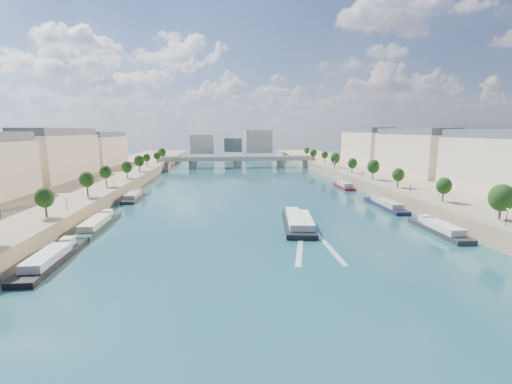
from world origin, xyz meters
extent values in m
plane|color=#0E353E|center=(0.00, 100.00, 0.00)|extent=(700.00, 700.00, 0.00)
cube|color=#9E8460|center=(-72.00, 100.00, 2.50)|extent=(44.00, 520.00, 5.00)
cube|color=#9E8460|center=(72.00, 100.00, 2.50)|extent=(44.00, 520.00, 5.00)
cube|color=gray|center=(-57.00, 100.00, 5.05)|extent=(14.00, 520.00, 0.10)
cube|color=gray|center=(57.00, 100.00, 5.05)|extent=(14.00, 520.00, 0.10)
cylinder|color=#382B1E|center=(-55.00, 66.00, 6.91)|extent=(0.50, 0.50, 3.82)
ellipsoid|color=black|center=(-55.00, 66.00, 10.50)|extent=(4.80, 4.80, 5.52)
cylinder|color=#382B1E|center=(-55.00, 90.00, 6.91)|extent=(0.50, 0.50, 3.82)
ellipsoid|color=black|center=(-55.00, 90.00, 10.50)|extent=(4.80, 4.80, 5.52)
cylinder|color=#382B1E|center=(-55.00, 114.00, 6.91)|extent=(0.50, 0.50, 3.82)
ellipsoid|color=black|center=(-55.00, 114.00, 10.50)|extent=(4.80, 4.80, 5.52)
cylinder|color=#382B1E|center=(-55.00, 138.00, 6.91)|extent=(0.50, 0.50, 3.82)
ellipsoid|color=black|center=(-55.00, 138.00, 10.50)|extent=(4.80, 4.80, 5.52)
cylinder|color=#382B1E|center=(-55.00, 162.00, 6.91)|extent=(0.50, 0.50, 3.82)
ellipsoid|color=black|center=(-55.00, 162.00, 10.50)|extent=(4.80, 4.80, 5.52)
cylinder|color=#382B1E|center=(-55.00, 186.00, 6.91)|extent=(0.50, 0.50, 3.82)
ellipsoid|color=black|center=(-55.00, 186.00, 10.50)|extent=(4.80, 4.80, 5.52)
cylinder|color=#382B1E|center=(-55.00, 210.00, 6.91)|extent=(0.50, 0.50, 3.82)
ellipsoid|color=black|center=(-55.00, 210.00, 10.50)|extent=(4.80, 4.80, 5.52)
cylinder|color=#382B1E|center=(-55.00, 234.00, 6.91)|extent=(0.50, 0.50, 3.82)
ellipsoid|color=black|center=(-55.00, 234.00, 10.50)|extent=(4.80, 4.80, 5.52)
cylinder|color=#382B1E|center=(55.00, 50.00, 6.91)|extent=(0.50, 0.50, 3.82)
ellipsoid|color=black|center=(55.00, 50.00, 10.50)|extent=(4.80, 4.80, 5.52)
cylinder|color=#382B1E|center=(55.00, 74.00, 6.91)|extent=(0.50, 0.50, 3.82)
ellipsoid|color=black|center=(55.00, 74.00, 10.50)|extent=(4.80, 4.80, 5.52)
cylinder|color=#382B1E|center=(55.00, 98.00, 6.91)|extent=(0.50, 0.50, 3.82)
ellipsoid|color=black|center=(55.00, 98.00, 10.50)|extent=(4.80, 4.80, 5.52)
cylinder|color=#382B1E|center=(55.00, 122.00, 6.91)|extent=(0.50, 0.50, 3.82)
ellipsoid|color=black|center=(55.00, 122.00, 10.50)|extent=(4.80, 4.80, 5.52)
cylinder|color=#382B1E|center=(55.00, 146.00, 6.91)|extent=(0.50, 0.50, 3.82)
ellipsoid|color=black|center=(55.00, 146.00, 10.50)|extent=(4.80, 4.80, 5.52)
cylinder|color=#382B1E|center=(55.00, 170.00, 6.91)|extent=(0.50, 0.50, 3.82)
ellipsoid|color=black|center=(55.00, 170.00, 10.50)|extent=(4.80, 4.80, 5.52)
cylinder|color=#382B1E|center=(55.00, 194.00, 6.91)|extent=(0.50, 0.50, 3.82)
ellipsoid|color=black|center=(55.00, 194.00, 10.50)|extent=(4.80, 4.80, 5.52)
cylinder|color=#382B1E|center=(55.00, 218.00, 6.91)|extent=(0.50, 0.50, 3.82)
ellipsoid|color=black|center=(55.00, 218.00, 10.50)|extent=(4.80, 4.80, 5.52)
cylinder|color=#382B1E|center=(55.00, 242.00, 6.91)|extent=(0.50, 0.50, 3.82)
ellipsoid|color=black|center=(55.00, 242.00, 10.50)|extent=(4.80, 4.80, 5.52)
cylinder|color=black|center=(-52.50, 70.00, 7.00)|extent=(0.14, 0.14, 4.00)
sphere|color=#FFE5B2|center=(-52.50, 70.00, 9.10)|extent=(0.36, 0.36, 0.36)
cylinder|color=black|center=(-52.50, 110.00, 7.00)|extent=(0.14, 0.14, 4.00)
sphere|color=#FFE5B2|center=(-52.50, 110.00, 9.10)|extent=(0.36, 0.36, 0.36)
cylinder|color=black|center=(-52.50, 150.00, 7.00)|extent=(0.14, 0.14, 4.00)
sphere|color=#FFE5B2|center=(-52.50, 150.00, 9.10)|extent=(0.36, 0.36, 0.36)
cylinder|color=black|center=(-52.50, 190.00, 7.00)|extent=(0.14, 0.14, 4.00)
sphere|color=#FFE5B2|center=(-52.50, 190.00, 9.10)|extent=(0.36, 0.36, 0.36)
cylinder|color=black|center=(52.50, 45.00, 7.00)|extent=(0.14, 0.14, 4.00)
sphere|color=#FFE5B2|center=(52.50, 45.00, 9.10)|extent=(0.36, 0.36, 0.36)
cylinder|color=black|center=(52.50, 85.00, 7.00)|extent=(0.14, 0.14, 4.00)
sphere|color=#FFE5B2|center=(52.50, 85.00, 9.10)|extent=(0.36, 0.36, 0.36)
cylinder|color=black|center=(52.50, 125.00, 7.00)|extent=(0.14, 0.14, 4.00)
sphere|color=#FFE5B2|center=(52.50, 125.00, 9.10)|extent=(0.36, 0.36, 0.36)
cylinder|color=black|center=(52.50, 165.00, 7.00)|extent=(0.14, 0.14, 4.00)
sphere|color=#FFE5B2|center=(52.50, 165.00, 9.10)|extent=(0.36, 0.36, 0.36)
cylinder|color=black|center=(52.50, 205.00, 7.00)|extent=(0.14, 0.14, 4.00)
sphere|color=#FFE5B2|center=(52.50, 205.00, 9.10)|extent=(0.36, 0.36, 0.36)
cube|color=beige|center=(-85.00, 141.00, 15.00)|extent=(16.00, 52.00, 20.00)
cube|color=#474C54|center=(-85.00, 141.00, 26.60)|extent=(14.72, 50.44, 3.20)
cube|color=beige|center=(-85.00, 199.00, 15.00)|extent=(16.00, 52.00, 20.00)
cube|color=#474C54|center=(-85.00, 199.00, 26.60)|extent=(14.72, 50.44, 3.20)
cube|color=beige|center=(85.00, 83.00, 15.00)|extent=(16.00, 52.00, 20.00)
cube|color=#474C54|center=(85.00, 83.00, 26.60)|extent=(14.72, 50.44, 3.20)
cube|color=beige|center=(85.00, 141.00, 15.00)|extent=(16.00, 52.00, 20.00)
cube|color=#474C54|center=(85.00, 141.00, 26.60)|extent=(14.72, 50.44, 3.20)
cube|color=beige|center=(85.00, 199.00, 15.00)|extent=(16.00, 52.00, 20.00)
cube|color=#474C54|center=(85.00, 199.00, 26.60)|extent=(14.72, 50.44, 3.20)
cube|color=beige|center=(-30.00, 310.00, 14.00)|extent=(22.00, 18.00, 18.00)
cube|color=beige|center=(25.00, 320.00, 16.00)|extent=(26.00, 20.00, 22.00)
cube|color=#474C54|center=(0.00, 335.00, 12.00)|extent=(18.00, 16.00, 14.00)
cube|color=#C1B79E|center=(0.00, 225.48, 6.20)|extent=(112.00, 11.00, 2.20)
cube|color=#C1B79E|center=(0.00, 220.48, 7.70)|extent=(112.00, 0.80, 0.90)
cube|color=#C1B79E|center=(0.00, 230.48, 7.70)|extent=(112.00, 0.80, 0.90)
cylinder|color=#C1B79E|center=(-32.00, 225.48, 2.50)|extent=(6.40, 6.40, 5.00)
cylinder|color=#C1B79E|center=(0.00, 225.48, 2.50)|extent=(6.40, 6.40, 5.00)
cylinder|color=#C1B79E|center=(32.00, 225.48, 2.50)|extent=(6.40, 6.40, 5.00)
cube|color=#C1B79E|center=(-52.00, 225.48, 2.50)|extent=(6.00, 12.00, 5.00)
cube|color=#C1B79E|center=(52.00, 225.48, 2.50)|extent=(6.00, 12.00, 5.00)
cube|color=black|center=(10.00, 68.12, 0.37)|extent=(11.28, 27.92, 1.94)
cube|color=silver|center=(10.00, 65.95, 2.21)|extent=(8.64, 18.32, 1.74)
cube|color=silver|center=(10.00, 76.26, 2.24)|extent=(4.27, 3.74, 1.80)
cube|color=silver|center=(6.80, 51.12, 0.02)|extent=(7.72, 25.46, 0.04)
cube|color=silver|center=(13.20, 51.12, 0.02)|extent=(1.48, 26.01, 0.04)
cube|color=black|center=(-45.50, 45.61, 0.30)|extent=(5.00, 24.21, 1.80)
cube|color=#B6BAC3|center=(-45.50, 43.67, 2.00)|extent=(4.10, 13.32, 1.60)
cube|color=#B6BAC3|center=(-45.50, 52.87, 2.10)|extent=(2.50, 2.91, 1.80)
cube|color=#16382E|center=(-45.50, 71.77, 0.30)|extent=(5.00, 26.55, 1.80)
cube|color=beige|center=(-45.50, 69.65, 2.00)|extent=(4.10, 14.60, 1.60)
cube|color=beige|center=(-45.50, 79.74, 2.10)|extent=(2.50, 3.19, 1.80)
cube|color=#262628|center=(-45.50, 111.26, 0.30)|extent=(5.00, 20.82, 1.80)
cube|color=#92929A|center=(-45.50, 109.60, 2.00)|extent=(4.10, 11.45, 1.60)
cube|color=#92929A|center=(-45.50, 117.51, 2.10)|extent=(2.50, 2.50, 1.80)
cube|color=#27282A|center=(45.50, 57.93, 0.30)|extent=(5.00, 21.78, 1.80)
cube|color=silver|center=(45.50, 56.19, 2.00)|extent=(4.10, 11.98, 1.60)
cube|color=silver|center=(45.50, 64.47, 2.10)|extent=(2.50, 2.61, 1.80)
cube|color=#1D1B3C|center=(45.50, 88.11, 0.30)|extent=(5.00, 25.35, 1.80)
cube|color=#BCB98D|center=(45.50, 86.08, 2.00)|extent=(4.10, 13.94, 1.60)
cube|color=#BCB98D|center=(45.50, 95.72, 2.10)|extent=(2.50, 3.04, 1.80)
cube|color=maroon|center=(45.50, 129.48, 0.30)|extent=(5.00, 17.73, 1.80)
cube|color=#B1B4BE|center=(45.50, 128.06, 2.00)|extent=(4.10, 9.75, 1.60)
cube|color=#B1B4BE|center=(45.50, 134.80, 2.10)|extent=(2.50, 2.13, 1.80)
camera|label=1|loc=(-10.85, -23.72, 26.35)|focal=24.00mm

